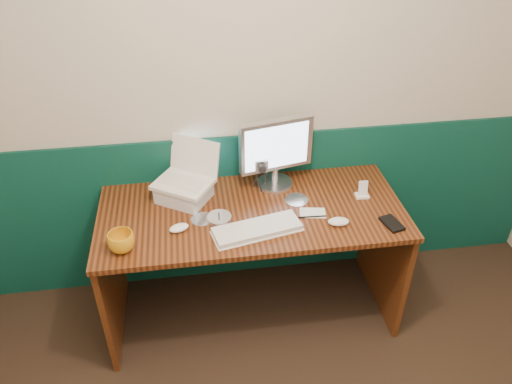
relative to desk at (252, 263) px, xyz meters
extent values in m
cube|color=beige|center=(0.14, 0.37, 0.88)|extent=(3.50, 0.04, 2.50)
cube|color=#083630|center=(0.14, 0.36, 0.12)|extent=(3.48, 0.02, 1.00)
cube|color=#321509|center=(0.00, 0.00, 0.00)|extent=(1.60, 0.70, 0.75)
cube|color=silver|center=(-0.35, 0.16, 0.42)|extent=(0.33, 0.31, 0.09)
cube|color=silver|center=(0.00, -0.18, 0.39)|extent=(0.46, 0.23, 0.03)
ellipsoid|color=white|center=(0.42, -0.18, 0.39)|extent=(0.11, 0.07, 0.04)
ellipsoid|color=white|center=(-0.38, -0.11, 0.39)|extent=(0.11, 0.09, 0.03)
imported|color=orange|center=(-0.65, -0.22, 0.42)|extent=(0.16, 0.16, 0.10)
cylinder|color=silver|center=(-0.18, -0.06, 0.39)|extent=(0.13, 0.13, 0.03)
cylinder|color=#B2BAC3|center=(-0.26, -0.04, 0.38)|extent=(0.12, 0.12, 0.00)
cylinder|color=silver|center=(0.25, 0.06, 0.38)|extent=(0.13, 0.13, 0.00)
cylinder|color=black|center=(0.29, -0.10, 0.38)|extent=(0.16, 0.02, 0.01)
cube|color=silver|center=(0.31, -0.07, 0.38)|extent=(0.15, 0.11, 0.00)
cube|color=white|center=(0.61, 0.04, 0.38)|extent=(0.07, 0.06, 0.01)
cube|color=white|center=(0.61, 0.04, 0.43)|extent=(0.05, 0.03, 0.09)
cube|color=black|center=(0.68, -0.22, 0.38)|extent=(0.10, 0.14, 0.02)
camera|label=1|loc=(-0.28, -2.07, 1.94)|focal=35.00mm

